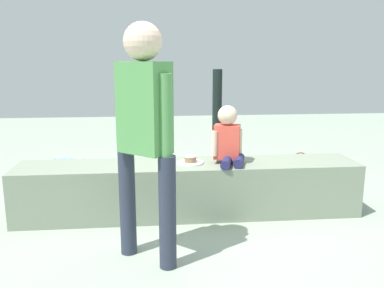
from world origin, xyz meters
The scene contains 12 objects.
ground_plane centered at (0.00, 0.00, 0.00)m, with size 12.00×12.00×0.00m, color #97A592.
concrete_ledge centered at (0.00, 0.00, 0.22)m, with size 2.85×0.48×0.44m, color gray.
child_seated centered at (0.32, -0.03, 0.66)m, with size 0.29×0.35×0.48m.
adult_standing centered at (-0.34, -0.78, 0.92)m, with size 0.37×0.34×1.52m.
cake_plate centered at (0.01, 0.00, 0.47)m, with size 0.22×0.22×0.07m.
gift_bag centered at (-1.22, 0.88, 0.14)m, with size 0.23×0.10×0.32m.
railing_post centered at (0.45, 1.35, 0.45)m, with size 0.36×0.36×1.19m.
water_bottle_near_gift centered at (-1.07, 1.25, 0.09)m, with size 0.07×0.07×0.20m.
party_cup_red centered at (1.02, 0.46, 0.06)m, with size 0.08×0.08×0.11m, color red.
cake_box_white centered at (-1.02, 0.61, 0.07)m, with size 0.31×0.28×0.15m, color white.
handbag_black_leather centered at (0.80, 0.66, 0.11)m, with size 0.30×0.13×0.32m.
handbag_brown_canvas centered at (1.23, 0.69, 0.13)m, with size 0.27×0.12×0.35m.
Camera 1 is at (-0.29, -3.27, 1.31)m, focal length 37.86 mm.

